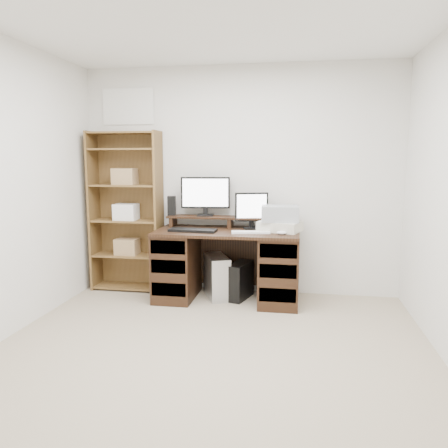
% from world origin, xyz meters
% --- Properties ---
extents(room, '(3.54, 4.04, 2.54)m').
position_xyz_m(room, '(-0.00, 0.00, 1.25)').
color(room, tan).
rests_on(room, ground).
extents(desk, '(1.50, 0.70, 0.75)m').
position_xyz_m(desk, '(-0.08, 1.64, 0.39)').
color(desk, black).
rests_on(desk, ground).
extents(riser_shelf, '(1.40, 0.22, 0.12)m').
position_xyz_m(riser_shelf, '(-0.08, 1.85, 0.84)').
color(riser_shelf, black).
rests_on(riser_shelf, desk).
extents(monitor_wide, '(0.54, 0.16, 0.43)m').
position_xyz_m(monitor_wide, '(-0.36, 1.88, 1.11)').
color(monitor_wide, black).
rests_on(monitor_wide, riser_shelf).
extents(monitor_small, '(0.35, 0.17, 0.39)m').
position_xyz_m(monitor_small, '(0.16, 1.80, 0.96)').
color(monitor_small, black).
rests_on(monitor_small, desk).
extents(speaker, '(0.10, 0.10, 0.21)m').
position_xyz_m(speaker, '(-0.74, 1.86, 0.98)').
color(speaker, black).
rests_on(speaker, riser_shelf).
extents(keyboard_black, '(0.50, 0.20, 0.03)m').
position_xyz_m(keyboard_black, '(-0.42, 1.51, 0.76)').
color(keyboard_black, black).
rests_on(keyboard_black, desk).
extents(keyboard_white, '(0.40, 0.18, 0.02)m').
position_xyz_m(keyboard_white, '(0.18, 1.52, 0.76)').
color(keyboard_white, white).
rests_on(keyboard_white, desk).
extents(mouse, '(0.11, 0.08, 0.04)m').
position_xyz_m(mouse, '(0.49, 1.48, 0.77)').
color(mouse, white).
rests_on(mouse, desk).
extents(printer, '(0.49, 0.42, 0.10)m').
position_xyz_m(printer, '(0.47, 1.69, 0.80)').
color(printer, beige).
rests_on(printer, desk).
extents(basket, '(0.39, 0.28, 0.16)m').
position_xyz_m(basket, '(0.47, 1.69, 0.93)').
color(basket, '#9CA1A7').
rests_on(basket, printer).
extents(tower_silver, '(0.37, 0.50, 0.46)m').
position_xyz_m(tower_silver, '(-0.20, 1.70, 0.23)').
color(tower_silver, '#B3B6BA').
rests_on(tower_silver, ground).
extents(tower_black, '(0.27, 0.42, 0.39)m').
position_xyz_m(tower_black, '(0.05, 1.69, 0.20)').
color(tower_black, black).
rests_on(tower_black, ground).
extents(bookshelf, '(0.80, 0.30, 1.80)m').
position_xyz_m(bookshelf, '(-1.27, 1.86, 0.92)').
color(bookshelf, brown).
rests_on(bookshelf, ground).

